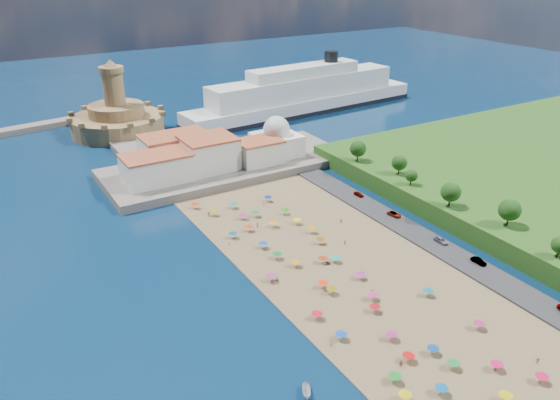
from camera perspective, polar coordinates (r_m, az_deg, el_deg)
ground at (r=142.31m, az=3.82°, el=-6.90°), size 700.00×700.00×0.00m
terrace at (r=203.23m, az=-5.52°, el=3.56°), size 90.00×36.00×3.00m
jetty at (r=227.07m, az=-14.43°, el=5.10°), size 18.00×70.00×2.40m
waterfront_buildings at (r=196.76m, az=-9.10°, el=4.61°), size 57.00×29.00×11.00m
domed_building at (r=207.82m, az=-0.36°, el=6.35°), size 16.00×16.00×15.00m
fortress at (r=253.19m, az=-16.64°, el=8.15°), size 40.00×40.00×32.40m
cruise_ship at (r=276.72m, az=2.47°, el=10.87°), size 130.44×27.80×28.26m
beach_parasols at (r=132.55m, az=6.11°, el=-8.51°), size 31.38×114.34×2.20m
beachgoers at (r=141.92m, az=2.98°, el=-6.45°), size 36.28×94.27×1.86m
parked_cars at (r=157.76m, az=16.38°, el=-3.99°), size 2.80×77.98×1.42m
hillside_trees at (r=163.82m, az=19.16°, el=0.16°), size 13.35×110.65×7.70m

